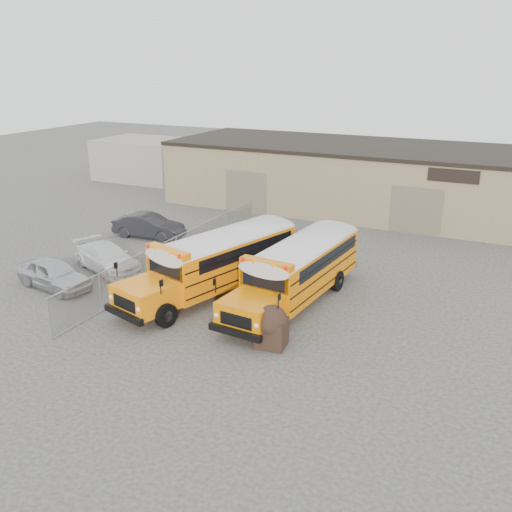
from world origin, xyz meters
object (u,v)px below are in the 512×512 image
at_px(car_dark, 149,226).
at_px(car_silver, 54,274).
at_px(school_bus_left, 296,230).
at_px(school_bus_right, 347,234).
at_px(tarp_bundle, 272,326).
at_px(car_white, 107,257).

bearing_deg(car_dark, car_silver, 179.34).
distance_m(school_bus_left, school_bus_right, 2.77).
xyz_separation_m(school_bus_right, tarp_bundle, (0.29, -10.44, -0.78)).
bearing_deg(car_silver, tarp_bundle, -83.94).
bearing_deg(school_bus_right, car_white, -149.29).
bearing_deg(car_white, tarp_bundle, -87.34).
bearing_deg(car_silver, car_white, -2.13).
xyz_separation_m(tarp_bundle, car_silver, (-11.95, 0.80, -0.15)).
bearing_deg(car_white, school_bus_left, -33.27).
relative_size(tarp_bundle, car_dark, 0.38).
relative_size(tarp_bundle, car_white, 0.36).
xyz_separation_m(school_bus_left, car_white, (-8.33, -5.82, -1.01)).
xyz_separation_m(car_silver, car_white, (0.66, 3.10, -0.04)).
height_order(school_bus_left, school_bus_right, school_bus_left).
bearing_deg(tarp_bundle, car_dark, 143.00).
relative_size(school_bus_left, car_dark, 2.31).
relative_size(school_bus_right, tarp_bundle, 5.83).
distance_m(school_bus_left, car_silver, 12.71).
xyz_separation_m(school_bus_left, tarp_bundle, (2.96, -9.73, -0.82)).
relative_size(school_bus_right, car_dark, 2.22).
height_order(school_bus_right, car_dark, school_bus_right).
distance_m(school_bus_left, tarp_bundle, 10.21).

